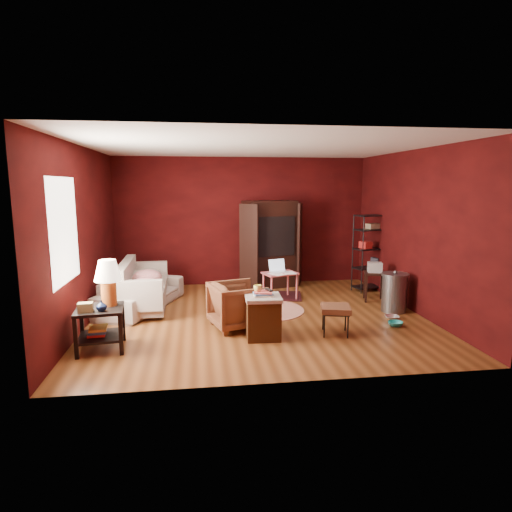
{
  "coord_description": "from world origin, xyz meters",
  "views": [
    {
      "loc": [
        -0.97,
        -6.92,
        2.19
      ],
      "look_at": [
        0.0,
        0.2,
        1.0
      ],
      "focal_mm": 30.0,
      "sensor_mm": 36.0,
      "label": 1
    }
  ],
  "objects": [
    {
      "name": "trash_can",
      "position": [
        2.41,
        -0.05,
        0.34
      ],
      "size": [
        0.5,
        0.5,
        0.73
      ],
      "rotation": [
        0.0,
        0.0,
        -0.07
      ],
      "color": "slate",
      "rests_on": "ground"
    },
    {
      "name": "vase",
      "position": [
        -2.23,
        -1.34,
        0.65
      ],
      "size": [
        0.18,
        0.19,
        0.14
      ],
      "primitive_type": "imported",
      "rotation": [
        0.0,
        0.0,
        -0.43
      ],
      "color": "#0C183C",
      "rests_on": "side_table"
    },
    {
      "name": "pet_bowl_turquoise",
      "position": [
        2.08,
        -0.82,
        0.12
      ],
      "size": [
        0.24,
        0.11,
        0.23
      ],
      "primitive_type": "imported",
      "rotation": [
        0.0,
        0.0,
        -0.17
      ],
      "color": "#25AFAE",
      "rests_on": "ground"
    },
    {
      "name": "sofa_cushions",
      "position": [
        -2.0,
        0.73,
        0.38
      ],
      "size": [
        0.8,
        1.89,
        0.78
      ],
      "rotation": [
        0.0,
        0.0,
        0.03
      ],
      "color": "#9D9188",
      "rests_on": "sofa"
    },
    {
      "name": "sofa",
      "position": [
        -2.01,
        0.76,
        0.39
      ],
      "size": [
        1.28,
        2.09,
        0.79
      ],
      "primitive_type": "imported",
      "rotation": [
        0.0,
        0.0,
        1.2
      ],
      "color": "#9D9188",
      "rests_on": "ground"
    },
    {
      "name": "rug_round",
      "position": [
        0.18,
        0.32,
        0.01
      ],
      "size": [
        1.8,
        1.8,
        0.01
      ],
      "rotation": [
        0.0,
        0.0,
        0.39
      ],
      "color": "beige",
      "rests_on": "ground"
    },
    {
      "name": "room",
      "position": [
        -0.04,
        -0.01,
        1.4
      ],
      "size": [
        5.54,
        5.04,
        2.84
      ],
      "color": "brown",
      "rests_on": "ground"
    },
    {
      "name": "small_stand",
      "position": [
        2.34,
        0.67,
        0.56
      ],
      "size": [
        0.46,
        0.46,
        0.75
      ],
      "rotation": [
        0.0,
        0.0,
        -0.29
      ],
      "color": "black",
      "rests_on": "ground"
    },
    {
      "name": "hamper",
      "position": [
        -0.07,
        -1.04,
        0.32
      ],
      "size": [
        0.53,
        0.53,
        0.71
      ],
      "rotation": [
        0.0,
        0.0,
        -0.04
      ],
      "color": "#472610",
      "rests_on": "ground"
    },
    {
      "name": "tv_armoire",
      "position": [
        0.57,
        2.1,
        0.97
      ],
      "size": [
        1.42,
        1.0,
        1.87
      ],
      "rotation": [
        0.0,
        0.0,
        0.26
      ],
      "color": "black",
      "rests_on": "ground"
    },
    {
      "name": "footstool",
      "position": [
        1.02,
        -1.04,
        0.37
      ],
      "size": [
        0.51,
        0.51,
        0.43
      ],
      "rotation": [
        0.0,
        0.0,
        -0.23
      ],
      "color": "black",
      "rests_on": "ground"
    },
    {
      "name": "laptop_desk",
      "position": [
        0.57,
        1.0,
        0.48
      ],
      "size": [
        0.72,
        0.62,
        0.77
      ],
      "rotation": [
        0.0,
        0.0,
        0.29
      ],
      "color": "#D15F68",
      "rests_on": "ground"
    },
    {
      "name": "armchair",
      "position": [
        -0.39,
        -0.53,
        0.39
      ],
      "size": [
        0.89,
        0.92,
        0.78
      ],
      "primitive_type": "imported",
      "rotation": [
        0.0,
        0.0,
        1.85
      ],
      "color": "black",
      "rests_on": "ground"
    },
    {
      "name": "mug",
      "position": [
        -0.14,
        -1.02,
        0.75
      ],
      "size": [
        0.14,
        0.12,
        0.12
      ],
      "primitive_type": "imported",
      "rotation": [
        0.0,
        0.0,
        0.25
      ],
      "color": "#F8F479",
      "rests_on": "hamper"
    },
    {
      "name": "pet_bowl_steel",
      "position": [
        2.19,
        -0.47,
        0.11
      ],
      "size": [
        0.23,
        0.08,
        0.23
      ],
      "primitive_type": "imported",
      "rotation": [
        0.0,
        0.0,
        -0.09
      ],
      "color": "silver",
      "rests_on": "ground"
    },
    {
      "name": "rug_oriental",
      "position": [
        0.47,
        1.25,
        0.02
      ],
      "size": [
        1.28,
        0.98,
        0.01
      ],
      "rotation": [
        0.0,
        0.0,
        -0.2
      ],
      "color": "#441218",
      "rests_on": "ground"
    },
    {
      "name": "wire_shelving",
      "position": [
        2.63,
        1.49,
        0.88
      ],
      "size": [
        0.85,
        0.56,
        1.6
      ],
      "rotation": [
        0.0,
        0.0,
        0.3
      ],
      "color": "black",
      "rests_on": "ground"
    },
    {
      "name": "side_table",
      "position": [
        -2.24,
        -1.13,
        0.72
      ],
      "size": [
        0.67,
        0.67,
        1.21
      ],
      "rotation": [
        0.0,
        0.0,
        0.11
      ],
      "color": "black",
      "rests_on": "ground"
    }
  ]
}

